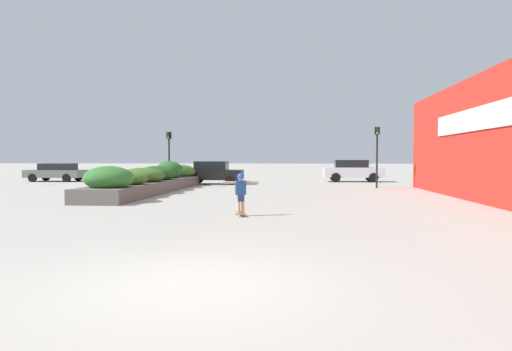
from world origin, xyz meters
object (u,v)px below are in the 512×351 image
car_rightmost (213,172)px  traffic_light_right (377,147)px  car_center_left (56,172)px  traffic_light_left (169,149)px  car_center_right (353,170)px  skateboard (241,214)px  skateboarder (241,189)px

car_rightmost → traffic_light_right: traffic_light_right is taller
car_center_left → traffic_light_left: 11.75m
car_center_left → car_center_right: size_ratio=0.98×
car_center_right → skateboard: bearing=-15.6°
skateboard → skateboarder: bearing=72.6°
car_center_right → traffic_light_right: bearing=4.3°
car_center_right → car_rightmost: bearing=-67.5°
traffic_light_left → car_center_right: bearing=29.4°
car_center_left → skateboarder: bearing=-139.4°
traffic_light_left → car_rightmost: bearing=50.4°
skateboard → traffic_light_left: bearing=96.0°
car_center_right → traffic_light_right: 7.53m
car_center_left → car_center_right: (22.59, 1.60, 0.13)m
skateboard → skateboarder: (-0.00, 0.00, 0.76)m
skateboard → car_center_left: 25.70m
traffic_light_right → skateboarder: bearing=-115.0°
skateboard → car_center_right: car_center_right is taller
skateboard → car_center_left: bearing=112.5°
car_center_right → traffic_light_right: size_ratio=1.21×
skateboarder → traffic_light_left: (-6.35, 14.23, 1.51)m
car_center_left → traffic_light_right: bearing=-103.9°
skateboard → car_center_left: size_ratio=0.19×
skateboard → car_center_left: car_center_left is taller
car_rightmost → skateboard: bearing=13.4°
skateboarder → car_rightmost: bearing=85.3°
car_center_left → traffic_light_right: traffic_light_right is taller
car_rightmost → traffic_light_right: size_ratio=1.09×
skateboard → traffic_light_left: 15.74m
car_center_left → traffic_light_right: (23.15, -5.73, 1.73)m
skateboarder → car_center_right: size_ratio=0.28×
skateboard → traffic_light_right: bearing=46.9°
skateboard → skateboarder: 0.76m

